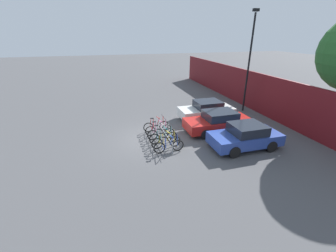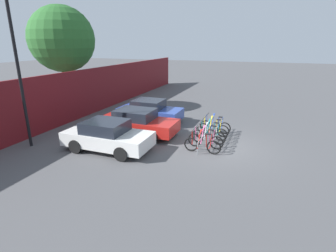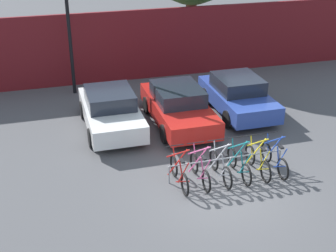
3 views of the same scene
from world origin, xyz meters
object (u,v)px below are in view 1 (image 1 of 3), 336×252
object	(u,v)px
bicycle_teal	(163,137)
bicycle_blue	(169,146)
car_blue	(245,136)
bicycle_pink	(158,129)
lamp_post	(249,59)
bicycle_yellow	(166,142)
car_red	(218,122)
bicycle_red	(156,126)
bicycle_silver	(161,133)
bike_rack	(164,133)
car_white	(207,110)

from	to	relation	value
bicycle_teal	bicycle_blue	xyz separation A→B (m)	(1.14, 0.00, 0.00)
bicycle_blue	car_blue	xyz separation A→B (m)	(0.66, 4.27, 0.31)
bicycle_pink	car_blue	distance (m)	5.23
bicycle_teal	lamp_post	world-z (taller)	lamp_post
bicycle_yellow	bicycle_blue	bearing A→B (deg)	-3.68
bicycle_teal	bicycle_blue	world-z (taller)	same
bicycle_pink	car_red	size ratio (longest dim) A/B	0.40
car_red	bicycle_yellow	bearing A→B (deg)	-72.11
bicycle_red	bicycle_pink	xyz separation A→B (m)	(0.62, 0.00, 0.00)
bicycle_silver	bicycle_teal	distance (m)	0.58
bicycle_yellow	car_blue	world-z (taller)	car_blue
bike_rack	bicycle_blue	bearing A→B (deg)	-5.72
bicycle_blue	bicycle_pink	bearing A→B (deg)	178.12
bicycle_yellow	bicycle_blue	xyz separation A→B (m)	(0.55, 0.00, 0.00)
car_blue	lamp_post	world-z (taller)	lamp_post
bicycle_red	lamp_post	xyz separation A→B (m)	(-2.14, 7.97, 3.82)
bicycle_teal	bicycle_pink	bearing A→B (deg)	-177.47
bicycle_red	car_red	bearing A→B (deg)	73.24
car_white	bicycle_teal	bearing A→B (deg)	-53.96
bike_rack	car_blue	bearing A→B (deg)	62.52
car_red	car_blue	bearing A→B (deg)	8.64
bicycle_blue	car_white	bearing A→B (deg)	133.13
lamp_post	bicycle_blue	bearing A→B (deg)	-57.37
lamp_post	bicycle_red	bearing A→B (deg)	-74.99
lamp_post	car_blue	bearing A→B (deg)	-32.71
car_white	car_red	size ratio (longest dim) A/B	0.94
bicycle_yellow	car_red	distance (m)	4.11
car_blue	lamp_post	distance (m)	7.70
bicycle_pink	bicycle_yellow	bearing A→B (deg)	1.06
car_white	bicycle_pink	bearing A→B (deg)	-66.25
bicycle_pink	bicycle_blue	bearing A→B (deg)	1.06
bicycle_silver	lamp_post	world-z (taller)	lamp_post
bicycle_teal	car_white	size ratio (longest dim) A/B	0.42
car_white	car_blue	bearing A→B (deg)	1.03
bicycle_silver	bicycle_blue	bearing A→B (deg)	-2.45
bicycle_teal	bicycle_yellow	bearing A→B (deg)	2.53
bike_rack	lamp_post	size ratio (longest dim) A/B	0.46
bicycle_pink	car_blue	bearing A→B (deg)	55.93
bicycle_red	car_white	size ratio (longest dim) A/B	0.42
bicycle_yellow	lamp_post	xyz separation A→B (m)	(-4.56, 7.97, 3.82)
bicycle_yellow	car_white	world-z (taller)	car_white
bicycle_pink	car_white	distance (m)	4.58
bike_rack	car_white	world-z (taller)	car_white
car_white	car_red	world-z (taller)	same
bicycle_red	bicycle_pink	distance (m)	0.62
car_red	lamp_post	world-z (taller)	lamp_post
car_white	car_red	bearing A→B (deg)	-6.88
bike_rack	bicycle_pink	distance (m)	0.88
bicycle_silver	lamp_post	distance (m)	9.47
bicycle_red	car_blue	distance (m)	5.61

